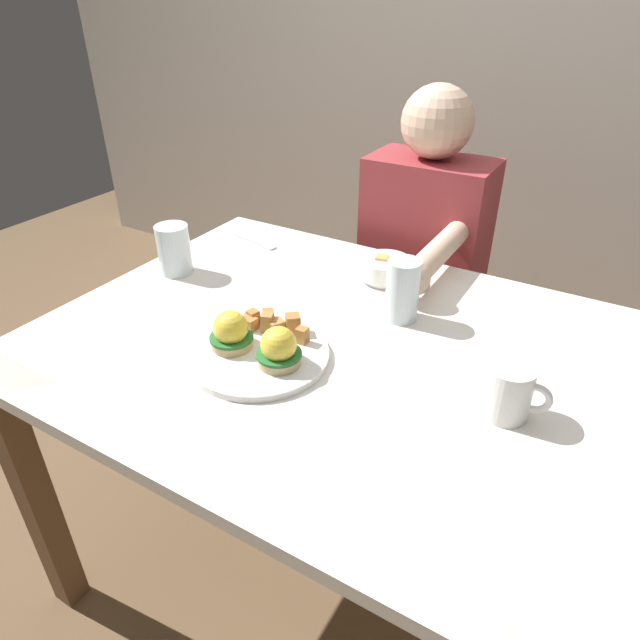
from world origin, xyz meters
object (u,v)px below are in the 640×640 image
object	(u,v)px
eggs_benedict_plate	(258,346)
fork	(256,242)
diner_person	(420,264)
dining_table	(337,385)
fruit_bowl	(386,269)
coffee_mug	(509,389)
water_glass_near	(174,252)
water_glass_far	(402,293)

from	to	relation	value
eggs_benedict_plate	fork	bearing A→B (deg)	126.66
fork	diner_person	bearing A→B (deg)	37.26
dining_table	eggs_benedict_plate	world-z (taller)	eggs_benedict_plate
fruit_bowl	fork	size ratio (longest dim) A/B	0.77
coffee_mug	water_glass_near	world-z (taller)	water_glass_near
water_glass_near	water_glass_far	world-z (taller)	water_glass_far
fork	water_glass_near	xyz separation A→B (m)	(-0.06, -0.24, 0.05)
eggs_benedict_plate	diner_person	world-z (taller)	diner_person
coffee_mug	water_glass_far	bearing A→B (deg)	144.40
dining_table	fruit_bowl	size ratio (longest dim) A/B	10.00
fork	water_glass_far	bearing A→B (deg)	-18.12
dining_table	eggs_benedict_plate	bearing A→B (deg)	-130.93
water_glass_near	water_glass_far	xyz separation A→B (m)	(0.56, 0.08, 0.01)
fruit_bowl	water_glass_far	xyz separation A→B (m)	(0.10, -0.14, 0.03)
fruit_bowl	water_glass_far	world-z (taller)	water_glass_far
water_glass_near	dining_table	bearing A→B (deg)	-8.26
fork	water_glass_near	size ratio (longest dim) A/B	1.28
coffee_mug	fork	distance (m)	0.86
fork	water_glass_far	distance (m)	0.53
coffee_mug	water_glass_far	distance (m)	0.34
dining_table	fork	bearing A→B (deg)	143.87
dining_table	water_glass_near	distance (m)	0.53
fruit_bowl	fork	distance (m)	0.40
water_glass_near	coffee_mug	bearing A→B (deg)	-7.89
fruit_bowl	diner_person	world-z (taller)	diner_person
coffee_mug	fork	size ratio (longest dim) A/B	0.72
dining_table	diner_person	bearing A→B (deg)	95.50
eggs_benedict_plate	diner_person	size ratio (longest dim) A/B	0.24
fork	eggs_benedict_plate	bearing A→B (deg)	-53.34
fruit_bowl	dining_table	bearing A→B (deg)	-83.29
dining_table	eggs_benedict_plate	xyz separation A→B (m)	(-0.11, -0.12, 0.13)
water_glass_far	dining_table	bearing A→B (deg)	-114.09
coffee_mug	fork	world-z (taller)	coffee_mug
eggs_benedict_plate	fork	world-z (taller)	eggs_benedict_plate
coffee_mug	fork	xyz separation A→B (m)	(-0.77, 0.36, -0.05)
eggs_benedict_plate	dining_table	bearing A→B (deg)	49.07
coffee_mug	diner_person	distance (m)	0.77
fork	coffee_mug	bearing A→B (deg)	-24.93
eggs_benedict_plate	water_glass_far	xyz separation A→B (m)	(0.17, 0.27, 0.04)
water_glass_far	coffee_mug	bearing A→B (deg)	-35.60
coffee_mug	diner_person	size ratio (longest dim) A/B	0.10
fork	water_glass_near	bearing A→B (deg)	-104.79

